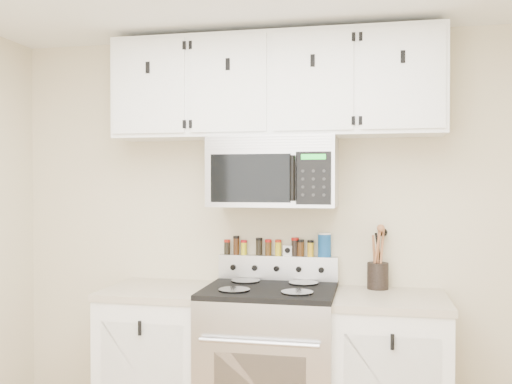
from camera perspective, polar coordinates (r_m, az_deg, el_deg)
back_wall at (r=3.66m, az=2.29°, el=-3.98°), size 3.50×0.01×2.50m
range at (r=3.50m, az=1.41°, el=-16.96°), size 0.76×0.65×1.10m
base_cabinet_left at (r=3.71m, az=-9.52°, el=-16.36°), size 0.64×0.62×0.92m
base_cabinet_right at (r=3.49m, az=13.27°, el=-17.53°), size 0.64×0.62×0.92m
microwave at (r=3.46m, az=1.80°, el=2.03°), size 0.76×0.44×0.42m
upper_cabinets at (r=3.53m, az=1.87°, el=10.49°), size 2.00×0.35×0.62m
utensil_crock at (r=3.56m, az=12.09°, el=-7.98°), size 0.13×0.13×0.37m
kitchen_timer at (r=3.63m, az=3.23°, el=-5.88°), size 0.06×0.05×0.07m
salt_canister at (r=3.60m, az=6.86°, el=-5.26°), size 0.08×0.08×0.15m
spice_jar_0 at (r=3.70m, az=-2.91°, el=-5.50°), size 0.04×0.04×0.10m
spice_jar_1 at (r=3.69m, az=-1.99°, el=-5.33°), size 0.04×0.04×0.12m
spice_jar_2 at (r=3.68m, az=-1.22°, el=-5.55°), size 0.04×0.04×0.09m
spice_jar_3 at (r=3.66m, az=0.31°, el=-5.46°), size 0.04×0.04×0.11m
spice_jar_4 at (r=3.65m, az=1.24°, el=-5.55°), size 0.04×0.04×0.10m
spice_jar_5 at (r=3.64m, az=2.24°, el=-5.58°), size 0.04×0.04×0.10m
spice_jar_6 at (r=3.62m, az=3.91°, el=-5.49°), size 0.05×0.05×0.12m
spice_jar_7 at (r=3.62m, az=4.47°, el=-5.58°), size 0.05×0.05×0.11m
spice_jar_8 at (r=3.61m, az=5.47°, el=-5.61°), size 0.04×0.04×0.10m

